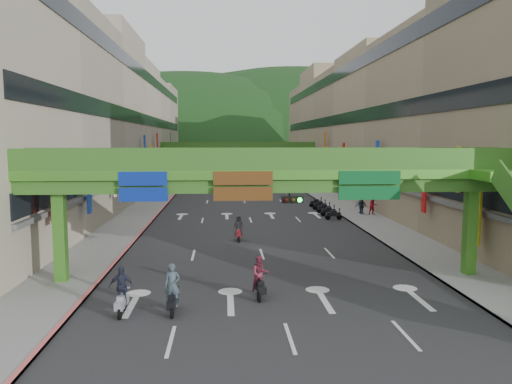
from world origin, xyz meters
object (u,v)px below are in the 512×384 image
(car_yellow, at_px, (237,184))
(pedestrian_red, at_px, (373,207))
(scooter_rider_near, at_px, (172,290))
(scooter_rider_mid, at_px, (260,277))
(car_silver, at_px, (196,182))
(overpass_near, at_px, (290,185))

(car_yellow, xyz_separation_m, pedestrian_red, (12.73, -27.68, 0.16))
(scooter_rider_near, distance_m, scooter_rider_mid, 4.35)
(car_yellow, relative_size, pedestrian_red, 2.42)
(car_yellow, bearing_deg, scooter_rider_near, -100.34)
(car_yellow, bearing_deg, scooter_rider_mid, -96.21)
(scooter_rider_mid, xyz_separation_m, car_silver, (-6.21, 57.63, -0.35))
(scooter_rider_mid, relative_size, car_silver, 0.48)
(overpass_near, height_order, car_yellow, overpass_near)
(scooter_rider_mid, xyz_separation_m, car_yellow, (0.26, 52.50, -0.32))
(scooter_rider_near, bearing_deg, overpass_near, 37.75)
(overpass_near, height_order, scooter_rider_mid, overpass_near)
(pedestrian_red, bearing_deg, car_yellow, 104.18)
(car_yellow, bearing_deg, pedestrian_red, -71.23)
(scooter_rider_near, bearing_deg, car_yellow, 85.59)
(scooter_rider_near, distance_m, car_silver, 59.54)
(car_yellow, bearing_deg, overpass_near, -94.25)
(car_yellow, distance_m, pedestrian_red, 30.47)
(overpass_near, bearing_deg, scooter_rider_near, -142.25)
(overpass_near, distance_m, car_silver, 55.86)
(car_silver, bearing_deg, scooter_rider_near, -85.52)
(car_silver, distance_m, pedestrian_red, 38.02)
(scooter_rider_near, xyz_separation_m, pedestrian_red, (16.92, 26.68, -0.15))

